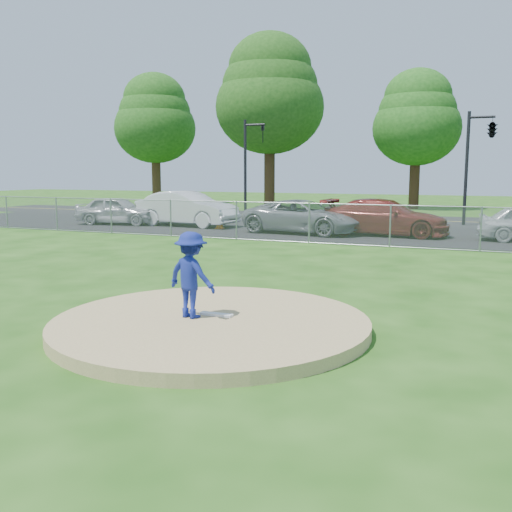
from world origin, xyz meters
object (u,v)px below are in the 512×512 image
Objects in this scene: traffic_signal_center at (490,131)px; tree_far_left at (155,118)px; traffic_signal_left at (249,159)px; parked_car_white at (187,209)px; parked_car_darkred at (385,217)px; pitcher at (191,275)px; traffic_cone at (220,220)px; tree_center at (417,117)px; tree_left at (270,94)px; parked_car_gray at (303,217)px; parked_car_silver at (117,210)px.

tree_far_left is at bearing 157.04° from traffic_signal_center.
traffic_signal_left and traffic_signal_center have the same top height.
parked_car_darkred is at bearing -87.14° from parked_car_white.
parked_car_darkred is (22.16, -17.23, -6.29)m from tree_far_left.
pitcher is 1.93× the size of traffic_cone.
parked_car_darkred is (-3.81, -6.23, -3.84)m from traffic_signal_center.
pitcher is at bearing -69.09° from traffic_signal_left.
traffic_cone is at bearing -109.67° from tree_center.
traffic_signal_left is 6.33m from parked_car_white.
tree_far_left is 7.27× the size of pitcher.
tree_left is at bearing 38.50° from parked_car_darkred.
parked_car_gray is at bearing -96.96° from tree_center.
tree_left is 19.06m from parked_car_gray.
traffic_signal_left is 7.10m from traffic_cone.
tree_center reaches higher than parked_car_darkred.
traffic_signal_left is (2.24, -9.00, -4.88)m from tree_left.
tree_far_left is 14.07× the size of traffic_cone.
tree_left is at bearing 103.96° from traffic_signal_left.
tree_far_left is 26.55m from parked_car_gray.
tree_left is at bearing 10.99° from parked_car_white.
parked_car_gray is (-7.26, -6.74, -3.88)m from traffic_signal_center.
pitcher is 0.28× the size of parked_car_white.
tree_far_left is at bearing 42.11° from parked_car_white.
parked_car_white is at bearing -157.05° from traffic_signal_center.
traffic_signal_left is 9.07m from parked_car_gray.
traffic_cone is (-7.21, 15.72, -0.55)m from pitcher.
traffic_signal_center is (14.97, -9.00, -3.63)m from tree_left.
tree_far_left is at bearing 140.27° from traffic_signal_left.
tree_left reaches higher than tree_far_left.
tree_center is 1.90× the size of parked_car_white.
parked_car_silver is 0.81× the size of parked_car_white.
tree_center is (21.00, 1.00, -0.59)m from tree_far_left.
tree_far_left is 2.06× the size of parked_car_gray.
parked_car_white reaches higher than parked_car_gray.
parked_car_darkred is (11.16, -15.23, -7.47)m from tree_left.
tree_far_left is 1.92× the size of traffic_signal_left.
parked_car_silver reaches higher than traffic_cone.
parked_car_white reaches higher than pitcher.
parked_car_silver is at bearing -123.85° from tree_center.
parked_car_white is (1.38, -14.75, -7.38)m from tree_left.
traffic_signal_left is at bearing 180.00° from traffic_signal_center.
parked_car_darkred reaches higher than parked_car_gray.
tree_far_left is 1.09× the size of tree_center.
traffic_signal_center reaches higher than pitcher.
tree_far_left is 39.99m from pitcher.
traffic_cone is at bearing -50.19° from tree_far_left.
tree_center is at bearing 57.10° from traffic_signal_left.
tree_far_left reaches higher than tree_center.
pitcher reaches higher than parked_car_silver.
tree_far_left is at bearing -177.27° from tree_center.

